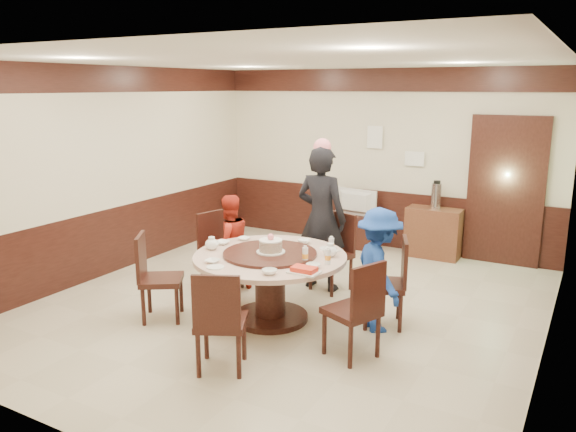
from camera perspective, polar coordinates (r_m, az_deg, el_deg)
The scene contains 32 objects.
room at distance 6.40m, azimuth 0.18°, elevation -0.05°, with size 6.00×6.04×2.84m.
banquet_table at distance 6.16m, azimuth -1.83°, elevation -5.88°, with size 1.66×1.66×0.78m.
chair_0 at distance 6.19m, azimuth 9.84°, elevation -8.21°, with size 0.57×0.57×0.97m.
chair_1 at distance 7.16m, azimuth 4.49°, elevation -5.10°, with size 0.55×0.55×0.97m.
chair_2 at distance 7.25m, azimuth -6.85°, elevation -4.91°, with size 0.55×0.54×0.97m.
chair_3 at distance 6.42m, azimuth -12.86°, elevation -7.58°, with size 0.61×0.61×0.97m.
chair_4 at distance 5.23m, azimuth -6.80°, elevation -12.24°, with size 0.59×0.59×0.97m.
chair_5 at distance 5.46m, azimuth 6.61°, elevation -11.10°, with size 0.58×0.58×0.97m.
person_standing at distance 7.04m, azimuth 3.41°, elevation -0.26°, with size 0.67×0.44×1.82m, color black.
person_red at distance 7.09m, azimuth -6.02°, elevation -2.72°, with size 0.59×0.46×1.22m, color #B32717.
person_blue at distance 5.96m, azimuth 9.21°, elevation -5.44°, with size 0.85×0.49×1.32m, color #173B97.
birthday_cake at distance 6.06m, azimuth -1.77°, elevation -3.04°, with size 0.31×0.31×0.21m.
teapot_left at distance 6.32m, azimuth -7.75°, elevation -2.86°, with size 0.17×0.15×0.13m, color white.
teapot_right at distance 6.03m, azimuth 4.30°, elevation -3.57°, with size 0.17×0.15×0.13m, color white.
bowl_0 at distance 6.67m, azimuth -4.48°, elevation -2.31°, with size 0.14×0.14×0.03m, color white.
bowl_1 at distance 5.47m, azimuth -1.89°, elevation -5.68°, with size 0.15×0.15×0.05m, color white.
bowl_2 at distance 5.86m, azimuth -7.68°, elevation -4.58°, with size 0.15×0.15×0.04m, color white.
bowl_3 at distance 5.65m, azimuth 2.59°, elevation -5.09°, with size 0.15×0.15×0.05m, color white.
bowl_4 at distance 6.52m, azimuth -6.66°, elevation -2.70°, with size 0.16×0.16×0.04m, color white.
bowl_5 at distance 6.51m, azimuth 1.64°, elevation -2.60°, with size 0.15×0.15×0.05m, color white.
saucer_near at distance 5.71m, azimuth -7.40°, elevation -5.17°, with size 0.18×0.18×0.01m, color white.
saucer_far at distance 6.31m, azimuth 4.02°, elevation -3.32°, with size 0.18×0.18×0.01m, color white.
shrimp_platter at distance 5.50m, azimuth 1.64°, elevation -5.54°, with size 0.30×0.20×0.06m.
bottle_0 at distance 5.81m, azimuth 1.76°, elevation -3.98°, with size 0.06×0.06×0.16m, color silver.
bottle_1 at distance 5.76m, azimuth 4.07°, elevation -4.13°, with size 0.06×0.06×0.16m, color silver.
bottle_2 at distance 6.18m, azimuth 4.42°, elevation -2.97°, with size 0.06×0.06×0.16m, color silver.
tv_stand at distance 9.14m, azimuth 6.60°, elevation -1.48°, with size 0.85×0.45×0.50m, color black.
television at distance 9.04m, azimuth 6.67°, elevation 1.36°, with size 0.74×0.10×0.43m, color gray.
side_cabinet at distance 8.74m, azimuth 14.55°, elevation -1.65°, with size 0.80×0.40×0.75m, color brown.
thermos at distance 8.62m, azimuth 14.82°, elevation 1.98°, with size 0.15×0.15×0.38m, color silver.
notice_left at distance 8.99m, azimuth 8.81°, elevation 7.92°, with size 0.25×0.00×0.35m, color white.
notice_right at distance 8.81m, azimuth 12.71°, elevation 5.70°, with size 0.30×0.00×0.22m, color white.
Camera 1 is at (3.04, -5.43, 2.53)m, focal length 35.00 mm.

